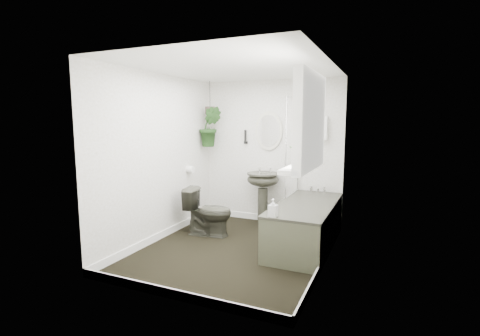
% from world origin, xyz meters
% --- Properties ---
extents(floor, '(2.30, 2.80, 0.02)m').
position_xyz_m(floor, '(0.00, 0.00, -0.01)').
color(floor, black).
rests_on(floor, ground).
extents(ceiling, '(2.30, 2.80, 0.02)m').
position_xyz_m(ceiling, '(0.00, 0.00, 2.31)').
color(ceiling, white).
rests_on(ceiling, ground).
extents(wall_back, '(2.30, 0.02, 2.30)m').
position_xyz_m(wall_back, '(0.00, 1.41, 1.15)').
color(wall_back, white).
rests_on(wall_back, ground).
extents(wall_front, '(2.30, 0.02, 2.30)m').
position_xyz_m(wall_front, '(0.00, -1.41, 1.15)').
color(wall_front, white).
rests_on(wall_front, ground).
extents(wall_left, '(0.02, 2.80, 2.30)m').
position_xyz_m(wall_left, '(-1.16, 0.00, 1.15)').
color(wall_left, white).
rests_on(wall_left, ground).
extents(wall_right, '(0.02, 2.80, 2.30)m').
position_xyz_m(wall_right, '(1.16, 0.00, 1.15)').
color(wall_right, white).
rests_on(wall_right, ground).
extents(skirting, '(2.30, 2.80, 0.10)m').
position_xyz_m(skirting, '(0.00, 0.00, 0.05)').
color(skirting, white).
rests_on(skirting, floor).
extents(bathtub, '(0.72, 1.72, 0.58)m').
position_xyz_m(bathtub, '(0.80, 0.50, 0.29)').
color(bathtub, '#2C2C23').
rests_on(bathtub, floor).
extents(bath_screen, '(0.04, 0.72, 1.40)m').
position_xyz_m(bath_screen, '(0.47, 0.99, 1.28)').
color(bath_screen, silver).
rests_on(bath_screen, bathtub).
extents(shower_box, '(0.20, 0.10, 0.35)m').
position_xyz_m(shower_box, '(0.80, 1.34, 1.55)').
color(shower_box, white).
rests_on(shower_box, wall_back).
extents(oval_mirror, '(0.46, 0.03, 0.62)m').
position_xyz_m(oval_mirror, '(-0.03, 1.37, 1.50)').
color(oval_mirror, beige).
rests_on(oval_mirror, wall_back).
extents(wall_sconce, '(0.04, 0.04, 0.22)m').
position_xyz_m(wall_sconce, '(-0.43, 1.36, 1.40)').
color(wall_sconce, black).
rests_on(wall_sconce, wall_back).
extents(toilet_roll_holder, '(0.11, 0.11, 0.11)m').
position_xyz_m(toilet_roll_holder, '(-1.10, 0.70, 0.90)').
color(toilet_roll_holder, white).
rests_on(toilet_roll_holder, wall_left).
extents(window_recess, '(0.08, 1.00, 0.90)m').
position_xyz_m(window_recess, '(1.09, -0.70, 1.65)').
color(window_recess, white).
rests_on(window_recess, wall_right).
extents(window_sill, '(0.18, 1.00, 0.04)m').
position_xyz_m(window_sill, '(1.02, -0.70, 1.23)').
color(window_sill, white).
rests_on(window_sill, wall_right).
extents(window_blinds, '(0.01, 0.86, 0.76)m').
position_xyz_m(window_blinds, '(1.04, -0.70, 1.65)').
color(window_blinds, white).
rests_on(window_blinds, wall_right).
extents(toilet, '(0.73, 0.49, 0.69)m').
position_xyz_m(toilet, '(-0.60, 0.38, 0.35)').
color(toilet, '#2C2C23').
rests_on(toilet, floor).
extents(pedestal_sink, '(0.56, 0.50, 0.85)m').
position_xyz_m(pedestal_sink, '(-0.03, 1.12, 0.43)').
color(pedestal_sink, '#2C2C23').
rests_on(pedestal_sink, floor).
extents(sill_plant, '(0.22, 0.20, 0.22)m').
position_xyz_m(sill_plant, '(1.01, -0.73, 1.36)').
color(sill_plant, black).
rests_on(sill_plant, window_sill).
extents(hanging_plant, '(0.44, 0.40, 0.66)m').
position_xyz_m(hanging_plant, '(-0.97, 1.14, 1.56)').
color(hanging_plant, black).
rests_on(hanging_plant, ceiling).
extents(soap_bottle, '(0.10, 0.10, 0.21)m').
position_xyz_m(soap_bottle, '(0.60, -0.29, 0.68)').
color(soap_bottle, black).
rests_on(soap_bottle, bathtub).
extents(hanging_pot, '(0.16, 0.16, 0.12)m').
position_xyz_m(hanging_pot, '(-0.97, 1.14, 1.83)').
color(hanging_pot, '#43352F').
rests_on(hanging_pot, ceiling).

